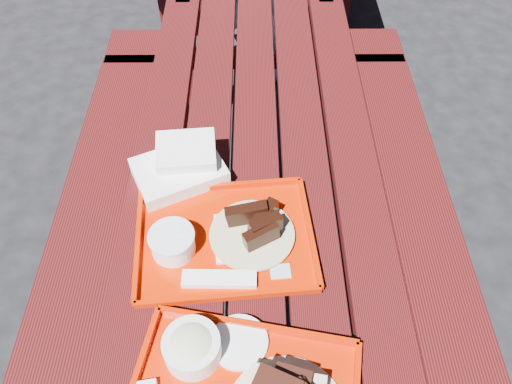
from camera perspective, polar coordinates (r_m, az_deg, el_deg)
ground at (r=2.10m, az=-0.02°, el=-11.06°), size 60.00×60.00×0.00m
picnic_table_near at (r=1.63m, az=-0.03°, el=-1.71°), size 1.41×2.40×0.75m
far_tray at (r=1.30m, az=-3.91°, el=-5.39°), size 0.49×0.40×0.08m
white_cloth at (r=1.45m, az=-8.53°, el=2.90°), size 0.30×0.27×0.10m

